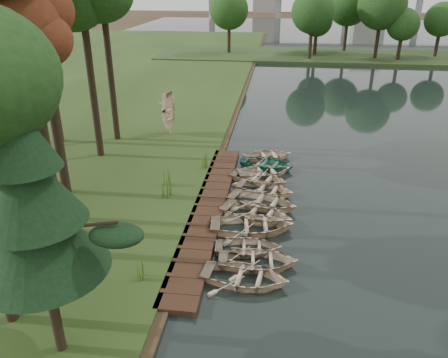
# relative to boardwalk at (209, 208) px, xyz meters

# --- Properties ---
(ground) EXTENTS (300.00, 300.00, 0.00)m
(ground) POSITION_rel_boardwalk_xyz_m (1.60, 0.00, -0.15)
(ground) COLOR #3D2F1D
(boardwalk) EXTENTS (1.60, 16.00, 0.30)m
(boardwalk) POSITION_rel_boardwalk_xyz_m (0.00, 0.00, 0.00)
(boardwalk) COLOR #362114
(boardwalk) RESTS_ON ground
(peninsula) EXTENTS (50.00, 14.00, 0.45)m
(peninsula) POSITION_rel_boardwalk_xyz_m (9.60, 50.00, 0.08)
(peninsula) COLOR #2B401C
(peninsula) RESTS_ON ground
(far_trees) EXTENTS (45.60, 5.60, 8.80)m
(far_trees) POSITION_rel_boardwalk_xyz_m (6.27, 50.00, 6.28)
(far_trees) COLOR black
(far_trees) RESTS_ON peninsula
(rowboat_0) EXTENTS (3.81, 2.92, 0.73)m
(rowboat_0) POSITION_rel_boardwalk_xyz_m (2.36, -5.79, 0.27)
(rowboat_0) COLOR #CDB495
(rowboat_0) RESTS_ON water
(rowboat_1) EXTENTS (3.57, 2.67, 0.70)m
(rowboat_1) POSITION_rel_boardwalk_xyz_m (2.82, -4.63, 0.25)
(rowboat_1) COLOR #CDB495
(rowboat_1) RESTS_ON water
(rowboat_2) EXTENTS (3.23, 2.46, 0.63)m
(rowboat_2) POSITION_rel_boardwalk_xyz_m (2.34, -3.63, 0.21)
(rowboat_2) COLOR #CDB495
(rowboat_2) RESTS_ON water
(rowboat_3) EXTENTS (4.33, 3.32, 0.83)m
(rowboat_3) POSITION_rel_boardwalk_xyz_m (2.36, -1.88, 0.32)
(rowboat_3) COLOR #CDB495
(rowboat_3) RESTS_ON water
(rowboat_4) EXTENTS (4.47, 3.79, 0.79)m
(rowboat_4) POSITION_rel_boardwalk_xyz_m (2.51, -0.63, 0.29)
(rowboat_4) COLOR #CDB495
(rowboat_4) RESTS_ON water
(rowboat_5) EXTENTS (4.43, 3.73, 0.78)m
(rowboat_5) POSITION_rel_boardwalk_xyz_m (2.73, 0.68, 0.29)
(rowboat_5) COLOR #CDB495
(rowboat_5) RESTS_ON water
(rowboat_6) EXTENTS (3.86, 3.20, 0.69)m
(rowboat_6) POSITION_rel_boardwalk_xyz_m (2.80, 2.28, 0.25)
(rowboat_6) COLOR #CDB495
(rowboat_6) RESTS_ON water
(rowboat_7) EXTENTS (4.13, 3.50, 0.73)m
(rowboat_7) POSITION_rel_boardwalk_xyz_m (2.39, 3.67, 0.26)
(rowboat_7) COLOR #CDB495
(rowboat_7) RESTS_ON water
(rowboat_8) EXTENTS (4.07, 3.55, 0.70)m
(rowboat_8) POSITION_rel_boardwalk_xyz_m (2.69, 4.73, 0.25)
(rowboat_8) COLOR #CDB495
(rowboat_8) RESTS_ON water
(rowboat_9) EXTENTS (3.96, 3.24, 0.72)m
(rowboat_9) POSITION_rel_boardwalk_xyz_m (2.78, 5.94, 0.26)
(rowboat_9) COLOR #2E806D
(rowboat_9) RESTS_ON water
(rowboat_10) EXTENTS (3.87, 3.28, 0.68)m
(rowboat_10) POSITION_rel_boardwalk_xyz_m (2.76, 7.41, 0.24)
(rowboat_10) COLOR #CDB495
(rowboat_10) RESTS_ON water
(stored_rowboat) EXTENTS (3.63, 2.95, 0.66)m
(stored_rowboat) POSITION_rel_boardwalk_xyz_m (-4.80, 11.09, 0.48)
(stored_rowboat) COLOR #CDB495
(stored_rowboat) RESTS_ON bank
(tree_2) EXTENTS (3.54, 3.54, 10.19)m
(tree_2) POSITION_rel_boardwalk_xyz_m (-7.17, -2.23, 8.67)
(tree_2) COLOR black
(tree_2) RESTS_ON bank
(tree_6) EXTENTS (4.83, 4.83, 11.66)m
(tree_6) POSITION_rel_boardwalk_xyz_m (-8.38, 9.43, 9.67)
(tree_6) COLOR black
(tree_6) RESTS_ON bank
(pine_tree) EXTENTS (3.80, 3.80, 8.19)m
(pine_tree) POSITION_rel_boardwalk_xyz_m (-3.16, -10.16, 5.28)
(pine_tree) COLOR black
(pine_tree) RESTS_ON bank
(reeds_0) EXTENTS (0.60, 0.60, 0.88)m
(reeds_0) POSITION_rel_boardwalk_xyz_m (-1.54, -6.40, 0.59)
(reeds_0) COLOR #3F661E
(reeds_0) RESTS_ON bank
(reeds_1) EXTENTS (0.60, 0.60, 0.97)m
(reeds_1) POSITION_rel_boardwalk_xyz_m (-2.42, 0.81, 0.63)
(reeds_1) COLOR #3F661E
(reeds_1) RESTS_ON bank
(reeds_2) EXTENTS (0.60, 0.60, 1.07)m
(reeds_2) POSITION_rel_boardwalk_xyz_m (-2.74, 2.22, 0.69)
(reeds_2) COLOR #3F661E
(reeds_2) RESTS_ON bank
(reeds_3) EXTENTS (0.60, 0.60, 1.06)m
(reeds_3) POSITION_rel_boardwalk_xyz_m (-1.00, 4.75, 0.68)
(reeds_3) COLOR #3F661E
(reeds_3) RESTS_ON bank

